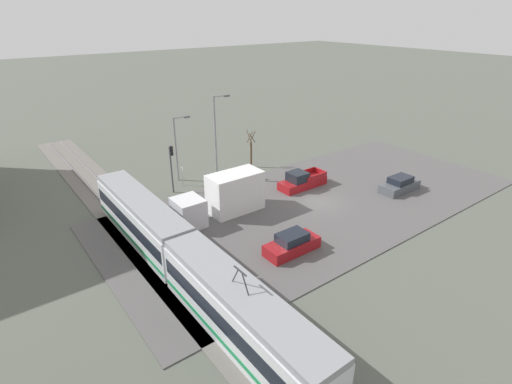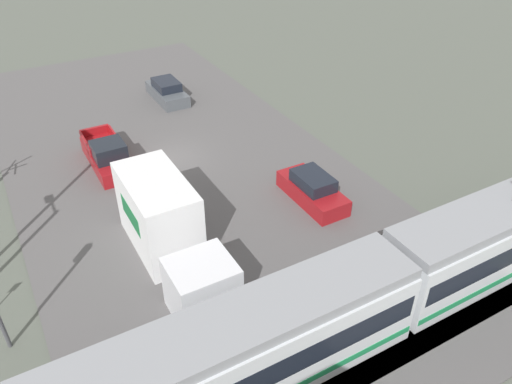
{
  "view_description": "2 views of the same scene",
  "coord_description": "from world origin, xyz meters",
  "px_view_note": "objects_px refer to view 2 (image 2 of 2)",
  "views": [
    {
      "loc": [
        -24.3,
        25.91,
        17.08
      ],
      "look_at": [
        1.6,
        6.49,
        2.27
      ],
      "focal_mm": 28.0,
      "sensor_mm": 36.0,
      "label": 1
    },
    {
      "loc": [
        8.51,
        25.91,
        15.76
      ],
      "look_at": [
        -1.31,
        8.48,
        2.11
      ],
      "focal_mm": 35.0,
      "sensor_mm": 36.0,
      "label": 2
    }
  ],
  "objects_px": {
    "light_rail_tram": "(395,283)",
    "box_truck": "(168,229)",
    "pickup_truck": "(108,156)",
    "sedan_car_1": "(167,92)",
    "sedan_car_0": "(312,190)"
  },
  "relations": [
    {
      "from": "light_rail_tram",
      "to": "box_truck",
      "type": "bearing_deg",
      "value": -49.39
    },
    {
      "from": "light_rail_tram",
      "to": "box_truck",
      "type": "xyz_separation_m",
      "value": [
        6.5,
        -7.58,
        -0.03
      ]
    },
    {
      "from": "pickup_truck",
      "to": "sedan_car_1",
      "type": "distance_m",
      "value": 10.05
    },
    {
      "from": "sedan_car_0",
      "to": "sedan_car_1",
      "type": "xyz_separation_m",
      "value": [
        1.96,
        -16.53,
        -0.04
      ]
    },
    {
      "from": "light_rail_tram",
      "to": "sedan_car_1",
      "type": "height_order",
      "value": "light_rail_tram"
    },
    {
      "from": "sedan_car_0",
      "to": "light_rail_tram",
      "type": "bearing_deg",
      "value": 76.99
    },
    {
      "from": "box_truck",
      "to": "pickup_truck",
      "type": "xyz_separation_m",
      "value": [
        0.21,
        -9.68,
        -1.01
      ]
    },
    {
      "from": "pickup_truck",
      "to": "sedan_car_0",
      "type": "height_order",
      "value": "pickup_truck"
    },
    {
      "from": "sedan_car_1",
      "to": "box_truck",
      "type": "bearing_deg",
      "value": 69.43
    },
    {
      "from": "box_truck",
      "to": "sedan_car_1",
      "type": "xyz_separation_m",
      "value": [
        -6.45,
        -17.2,
        -1.07
      ]
    },
    {
      "from": "pickup_truck",
      "to": "box_truck",
      "type": "bearing_deg",
      "value": 91.23
    },
    {
      "from": "box_truck",
      "to": "sedan_car_0",
      "type": "bearing_deg",
      "value": -175.41
    },
    {
      "from": "box_truck",
      "to": "light_rail_tram",
      "type": "bearing_deg",
      "value": 130.61
    },
    {
      "from": "box_truck",
      "to": "sedan_car_1",
      "type": "distance_m",
      "value": 18.4
    },
    {
      "from": "sedan_car_0",
      "to": "box_truck",
      "type": "bearing_deg",
      "value": 4.59
    }
  ]
}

